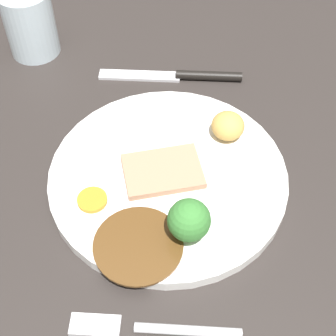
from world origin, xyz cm
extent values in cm
cube|color=#2B2623|center=(0.00, 0.00, 1.80)|extent=(120.00, 84.00, 3.60)
cylinder|color=white|center=(-0.04, 1.50, 4.30)|extent=(25.72, 25.72, 1.40)
cylinder|color=#563819|center=(-8.93, 4.21, 5.15)|extent=(8.78, 8.78, 0.30)
cube|color=tan|center=(0.15, 2.07, 5.40)|extent=(7.51, 9.33, 0.80)
ellipsoid|color=tan|center=(5.78, -5.10, 6.46)|extent=(4.25, 4.18, 2.93)
cylinder|color=orange|center=(-3.76, 9.21, 5.22)|extent=(3.11, 3.11, 0.45)
cylinder|color=#8CB766|center=(-7.65, -0.61, 5.64)|extent=(1.35, 1.35, 1.29)
sphere|color=#387A33|center=(-7.65, -0.61, 7.75)|extent=(4.17, 4.17, 4.17)
cylinder|color=silver|center=(-16.79, -0.58, 4.05)|extent=(1.29, 9.53, 0.90)
cube|color=silver|center=(-16.45, 7.67, 3.90)|extent=(2.18, 4.58, 0.60)
cylinder|color=black|center=(16.72, -3.44, 4.20)|extent=(1.49, 8.54, 1.20)
cube|color=silver|center=(17.03, 5.55, 3.80)|extent=(2.05, 10.55, 0.40)
cylinder|color=silver|center=(22.25, 19.99, 8.03)|extent=(6.61, 6.61, 8.85)
camera|label=1|loc=(-33.61, 0.85, 48.07)|focal=54.47mm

